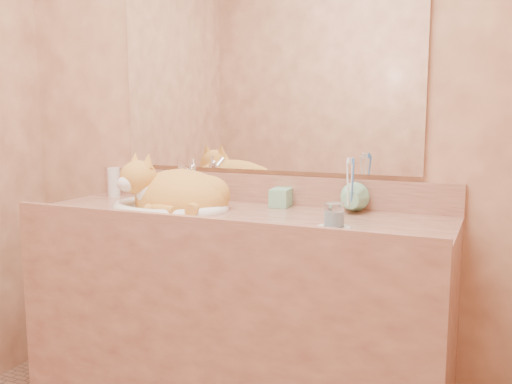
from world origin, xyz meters
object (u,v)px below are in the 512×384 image
at_px(toothbrush_cup, 350,202).
at_px(water_glass, 334,215).
at_px(cat, 174,191).
at_px(vanity_counter, 236,321).
at_px(sink_basin, 170,191).
at_px(soap_dispenser, 277,188).

xyz_separation_m(toothbrush_cup, water_glass, (0.02, -0.27, -0.00)).
distance_m(cat, toothbrush_cup, 0.69).
bearing_deg(toothbrush_cup, cat, -169.38).
relative_size(vanity_counter, toothbrush_cup, 14.24).
distance_m(sink_basin, cat, 0.02).
bearing_deg(soap_dispenser, water_glass, -47.33).
bearing_deg(toothbrush_cup, vanity_counter, -162.88).
height_order(soap_dispenser, toothbrush_cup, soap_dispenser).
bearing_deg(water_glass, cat, 168.52).
bearing_deg(sink_basin, toothbrush_cup, 26.11).
bearing_deg(cat, toothbrush_cup, 21.87).
bearing_deg(sink_basin, vanity_counter, 18.23).
bearing_deg(soap_dispenser, cat, -161.66).
xyz_separation_m(vanity_counter, sink_basin, (-0.27, -0.02, 0.50)).
bearing_deg(cat, soap_dispenser, 33.67).
bearing_deg(sink_basin, cat, 80.21).
height_order(sink_basin, cat, cat).
bearing_deg(cat, sink_basin, -102.60).
bearing_deg(water_glass, sink_basin, 170.19).
distance_m(sink_basin, soap_dispenser, 0.42).
xyz_separation_m(soap_dispenser, toothbrush_cup, (0.30, -0.03, -0.03)).
height_order(vanity_counter, water_glass, water_glass).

